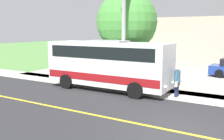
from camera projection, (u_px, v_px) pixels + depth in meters
name	position (u px, v px, depth m)	size (l,w,h in m)	color
ground_plane	(178.00, 132.00, 8.99)	(120.00, 120.00, 0.00)	#548442
road_surface	(178.00, 132.00, 8.99)	(8.00, 100.00, 0.01)	#28282B
sidewalk	(205.00, 98.00, 13.43)	(2.40, 100.00, 0.01)	#B2ADA3
road_centre_line	(178.00, 132.00, 8.99)	(0.16, 100.00, 0.00)	gold
shuttle_bus_front	(108.00, 63.00, 15.34)	(2.59, 7.77, 3.02)	white
pedestrian_waiting	(177.00, 81.00, 13.67)	(0.72, 0.34, 1.68)	#1E2347
street_light_pole	(123.00, 13.00, 14.84)	(1.97, 0.24, 8.46)	#9E9EA3
tree_curbside	(127.00, 22.00, 17.56)	(4.25, 4.25, 6.33)	brown
commercial_building	(219.00, 41.00, 27.63)	(10.00, 18.15, 4.92)	#B7A893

